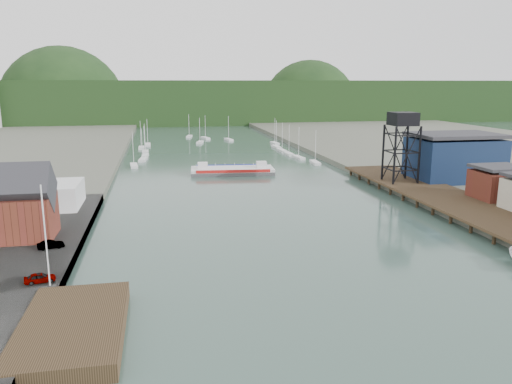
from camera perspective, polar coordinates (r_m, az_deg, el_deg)
name	(u,v)px	position (r m, az deg, el deg)	size (l,w,h in m)	color
ground	(349,312)	(57.49, 10.58, -13.30)	(600.00, 600.00, 0.00)	#2D4740
west_quay	(11,266)	(74.85, -26.25, -7.58)	(16.00, 80.00, 1.60)	slate
west_stage	(73,328)	(54.36, -20.22, -14.42)	(10.00, 18.00, 1.80)	black
east_pier	(437,194)	(111.32, 19.95, -0.19)	(14.00, 70.00, 2.45)	black
harbor_building	(11,210)	(83.20, -26.18, -1.85)	(12.20, 8.20, 8.90)	#592719
white_shed	(31,196)	(103.06, -24.34, -0.41)	(18.00, 12.00, 4.50)	silver
flagpole	(45,236)	(61.88, -22.93, -4.68)	(0.16, 0.16, 12.00)	silver
lift_tower	(403,123)	(119.66, 16.43, 7.55)	(6.50, 6.50, 16.00)	black
blue_shed	(454,157)	(129.79, 21.70, 3.70)	(20.50, 14.50, 11.30)	#0B1934
marina_sailboats	(213,149)	(189.08, -4.90, 4.94)	(57.71, 92.65, 0.90)	silver
distant_hills	(181,104)	(349.99, -8.54, 9.91)	(500.00, 120.00, 80.00)	black
chain_ferry	(232,170)	(138.50, -2.72, 2.49)	(23.33, 10.87, 3.27)	#474749
car_west_a	(40,278)	(64.96, -23.47, -8.97)	(1.41, 3.50, 1.19)	#999999
car_west_b	(51,245)	(77.06, -22.41, -5.57)	(1.26, 3.62, 1.19)	#999999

